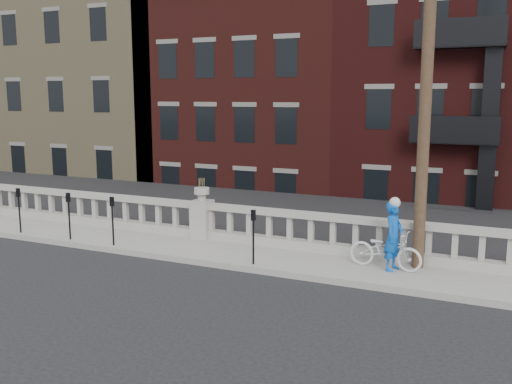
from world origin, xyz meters
TOP-DOWN VIEW (x-y plane):
  - ground at (0.00, 0.00)m, footprint 120.00×120.00m
  - sidewalk at (0.00, 3.00)m, footprint 32.00×2.20m
  - balustrade at (0.00, 3.95)m, footprint 28.00×0.34m
  - planter_pedestal at (0.00, 3.95)m, footprint 0.55×0.55m
  - lower_level at (0.56, 23.04)m, footprint 80.00×44.00m
  - utility_pole at (6.20, 3.60)m, footprint 1.60×0.28m
  - parking_meter_b at (-5.30, 2.15)m, footprint 0.10×0.09m
  - parking_meter_c at (-3.35, 2.15)m, footprint 0.10×0.09m
  - parking_meter_d at (-1.80, 2.15)m, footprint 0.10×0.09m
  - parking_meter_e at (2.49, 2.15)m, footprint 0.10×0.09m
  - bicycle at (5.51, 3.15)m, footprint 1.81×0.78m
  - cyclist at (5.69, 3.11)m, footprint 0.52×0.68m

SIDE VIEW (x-z plane):
  - ground at x=0.00m, z-range 0.00..0.00m
  - sidewalk at x=0.00m, z-range 0.00..0.15m
  - bicycle at x=5.51m, z-range 0.15..1.08m
  - balustrade at x=0.00m, z-range 0.13..1.16m
  - planter_pedestal at x=0.00m, z-range -0.05..1.71m
  - cyclist at x=5.69m, z-range 0.15..1.80m
  - parking_meter_b at x=-5.30m, z-range 0.32..1.68m
  - parking_meter_c at x=-3.35m, z-range 0.32..1.68m
  - parking_meter_d at x=-1.80m, z-range 0.32..1.68m
  - parking_meter_e at x=2.49m, z-range 0.32..1.68m
  - lower_level at x=0.56m, z-range -7.77..13.03m
  - utility_pole at x=6.20m, z-range 0.24..10.24m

